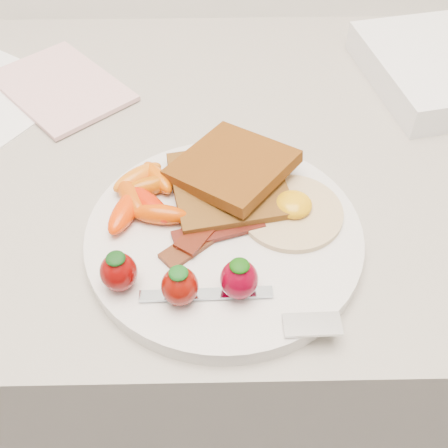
{
  "coord_description": "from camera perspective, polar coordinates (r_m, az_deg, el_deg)",
  "views": [
    {
      "loc": [
        0.01,
        1.19,
        1.33
      ],
      "look_at": [
        0.02,
        1.55,
        0.93
      ],
      "focal_mm": 45.0,
      "sensor_mm": 36.0,
      "label": 1
    }
  ],
  "objects": [
    {
      "name": "strawberries",
      "position": [
        0.49,
        -4.54,
        -5.52
      ],
      "size": [
        0.14,
        0.05,
        0.04
      ],
      "color": "#6A0504",
      "rests_on": "plate"
    },
    {
      "name": "toast_upper",
      "position": [
        0.58,
        0.85,
        5.89
      ],
      "size": [
        0.15,
        0.15,
        0.02
      ],
      "primitive_type": "cube",
      "rotation": [
        0.0,
        -0.1,
        -0.68
      ],
      "color": "#502F06",
      "rests_on": "toast_lower"
    },
    {
      "name": "notepad",
      "position": [
        0.78,
        -16.25,
        13.25
      ],
      "size": [
        0.21,
        0.22,
        0.01
      ],
      "primitive_type": "cube",
      "rotation": [
        0.0,
        0.0,
        0.72
      ],
      "color": "beige",
      "rests_on": "paper_sheet"
    },
    {
      "name": "fork",
      "position": [
        0.49,
        3.0,
        -8.47
      ],
      "size": [
        0.17,
        0.05,
        0.0
      ],
      "color": "silver",
      "rests_on": "plate"
    },
    {
      "name": "toast_lower",
      "position": [
        0.58,
        0.52,
        3.83
      ],
      "size": [
        0.13,
        0.13,
        0.01
      ],
      "primitive_type": "cube",
      "rotation": [
        0.0,
        0.0,
        0.19
      ],
      "color": "#452C11",
      "rests_on": "plate"
    },
    {
      "name": "fried_egg",
      "position": [
        0.56,
        6.9,
        1.44
      ],
      "size": [
        0.11,
        0.11,
        0.02
      ],
      "color": "beige",
      "rests_on": "plate"
    },
    {
      "name": "bacon_strips",
      "position": [
        0.54,
        -1.41,
        -0.6
      ],
      "size": [
        0.1,
        0.1,
        0.01
      ],
      "color": "black",
      "rests_on": "plate"
    },
    {
      "name": "counter",
      "position": [
        1.01,
        -1.22,
        -11.83
      ],
      "size": [
        2.0,
        0.6,
        0.9
      ],
      "primitive_type": "cube",
      "color": "gray",
      "rests_on": "ground"
    },
    {
      "name": "baby_carrots",
      "position": [
        0.57,
        -8.24,
        2.78
      ],
      "size": [
        0.09,
        0.11,
        0.02
      ],
      "color": "#B85202",
      "rests_on": "plate"
    },
    {
      "name": "plate",
      "position": [
        0.55,
        0.0,
        -1.32
      ],
      "size": [
        0.27,
        0.27,
        0.02
      ],
      "primitive_type": "cylinder",
      "color": "silver",
      "rests_on": "counter"
    }
  ]
}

